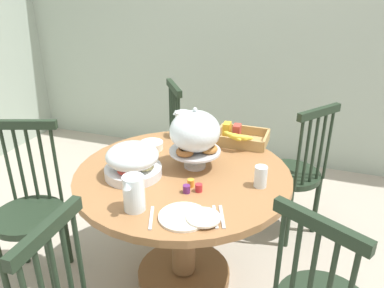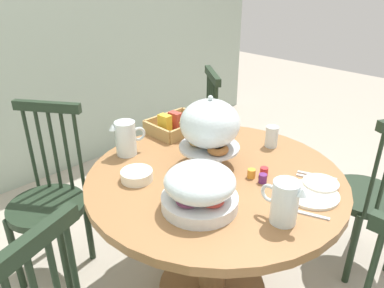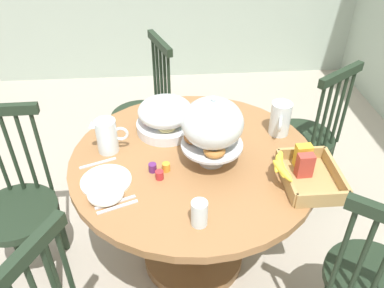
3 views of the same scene
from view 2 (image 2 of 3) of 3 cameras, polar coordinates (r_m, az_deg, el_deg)
wall_back at (r=3.01m, az=-23.83°, el=18.27°), size 4.80×0.06×2.60m
dining_table at (r=1.80m, az=3.44°, el=-10.76°), size 1.16×1.16×0.74m
windsor_chair_near_window at (r=2.12m, az=-21.19°, el=-8.60°), size 0.46×0.46×0.97m
windsor_chair_far_side at (r=2.24m, az=25.50°, el=-7.51°), size 0.45×0.45×0.97m
windsor_chair_host_seat at (r=2.58m, az=-0.03°, el=-0.32°), size 0.46×0.46×0.97m
pastry_stand_with_dome at (r=1.66m, az=2.80°, el=2.75°), size 0.28×0.28×0.34m
fruit_platter_covered at (r=1.41m, az=1.21°, el=-6.84°), size 0.30×0.30×0.18m
orange_juice_pitcher at (r=1.38m, az=14.07°, el=-8.94°), size 0.10×0.18×0.17m
milk_pitcher at (r=1.84m, az=-10.15°, el=0.68°), size 0.18×0.10×0.17m
cereal_basket at (r=2.08m, az=-2.25°, el=2.95°), size 0.32×0.30×0.12m
china_plate_large at (r=1.60m, az=18.00°, el=-7.38°), size 0.22×0.22×0.01m
china_plate_small at (r=1.67m, az=19.27°, el=-5.69°), size 0.15×0.15×0.01m
cereal_bowl at (r=1.64m, az=-8.52°, el=-4.81°), size 0.14×0.14×0.04m
drinking_glass at (r=1.94m, az=12.20°, el=1.13°), size 0.06×0.06×0.11m
jam_jar_strawberry at (r=1.68m, az=11.06°, el=-4.21°), size 0.04×0.04×0.04m
jam_jar_apricot at (r=1.66m, az=9.17°, el=-4.50°), size 0.04×0.04×0.04m
jam_jar_grape at (r=1.63m, az=10.88°, el=-5.24°), size 0.04×0.04×0.04m
table_knife at (r=1.72m, az=18.61°, el=-5.08°), size 0.07×0.16×0.01m
dinner_fork at (r=1.75m, az=18.73°, el=-4.62°), size 0.07×0.16×0.01m
soup_spoon at (r=1.48m, az=17.25°, el=-10.24°), size 0.07×0.16×0.01m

